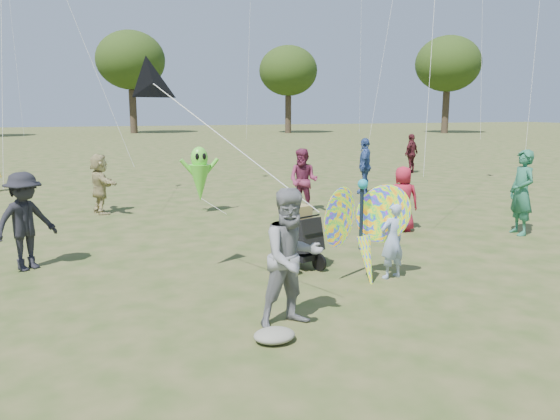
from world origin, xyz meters
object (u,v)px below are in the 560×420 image
object	(u,v)px
jogging_stroller	(297,232)
crowd_f	(522,192)
adult_man	(292,258)
crowd_d	(100,184)
child_girl	(392,240)
crowd_h	(411,154)
butterfly_kite	(364,229)
crowd_b	(25,221)
alien_kite	(200,176)
crowd_c	(365,166)
crowd_e	(303,181)
crowd_a	(402,199)

from	to	relation	value
jogging_stroller	crowd_f	bearing A→B (deg)	-14.09
adult_man	crowd_d	distance (m)	8.86
child_girl	crowd_h	bearing A→B (deg)	-135.28
butterfly_kite	crowd_b	bearing A→B (deg)	153.91
adult_man	crowd_h	bearing A→B (deg)	44.01
butterfly_kite	child_girl	bearing A→B (deg)	-0.95
child_girl	adult_man	size ratio (longest dim) A/B	0.71
crowd_f	alien_kite	size ratio (longest dim) A/B	1.06
crowd_c	crowd_d	size ratio (longest dim) A/B	1.14
jogging_stroller	crowd_e	bearing A→B (deg)	46.04
crowd_c	crowd_e	world-z (taller)	crowd_c
child_girl	butterfly_kite	bearing A→B (deg)	-12.21
crowd_b	crowd_a	bearing A→B (deg)	-32.03
crowd_a	alien_kite	size ratio (longest dim) A/B	0.84
child_girl	crowd_d	world-z (taller)	crowd_d
child_girl	crowd_b	distance (m)	6.12
alien_kite	crowd_e	bearing A→B (deg)	-17.17
butterfly_kite	jogging_stroller	bearing A→B (deg)	120.74
crowd_h	crowd_e	bearing A→B (deg)	12.35
crowd_c	crowd_e	xyz separation A→B (m)	(-3.07, -2.36, -0.05)
crowd_c	child_girl	bearing A→B (deg)	9.76
crowd_c	jogging_stroller	size ratio (longest dim) A/B	1.57
child_girl	butterfly_kite	xyz separation A→B (m)	(-0.51, 0.01, 0.22)
adult_man	crowd_a	bearing A→B (deg)	36.64
crowd_f	crowd_a	bearing A→B (deg)	-107.31
crowd_f	alien_kite	bearing A→B (deg)	-118.26
crowd_a	crowd_b	world-z (taller)	crowd_b
crowd_d	crowd_h	distance (m)	13.58
crowd_d	crowd_b	bearing A→B (deg)	148.73
crowd_a	crowd_f	distance (m)	2.52
child_girl	alien_kite	distance (m)	6.78
jogging_stroller	butterfly_kite	world-z (taller)	butterfly_kite
crowd_d	butterfly_kite	world-z (taller)	butterfly_kite
crowd_c	butterfly_kite	size ratio (longest dim) A/B	0.97
crowd_b	butterfly_kite	bearing A→B (deg)	-61.43
crowd_a	crowd_e	xyz separation A→B (m)	(-1.24, 2.80, 0.11)
crowd_d	butterfly_kite	distance (m)	8.23
crowd_e	crowd_f	xyz separation A→B (m)	(3.48, -3.95, 0.08)
butterfly_kite	alien_kite	distance (m)	6.64
crowd_d	crowd_e	size ratio (longest dim) A/B	0.93
crowd_c	crowd_e	distance (m)	3.87
crowd_b	crowd_e	world-z (taller)	crowd_e
child_girl	crowd_h	world-z (taller)	crowd_h
child_girl	jogging_stroller	bearing A→B (deg)	-55.10
crowd_b	crowd_e	size ratio (longest dim) A/B	1.00
crowd_c	crowd_e	size ratio (longest dim) A/B	1.06
crowd_f	butterfly_kite	size ratio (longest dim) A/B	1.00
adult_man	jogging_stroller	bearing A→B (deg)	58.90
crowd_d	alien_kite	world-z (taller)	alien_kite
adult_man	crowd_f	xyz separation A→B (m)	(6.46, 3.06, 0.04)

